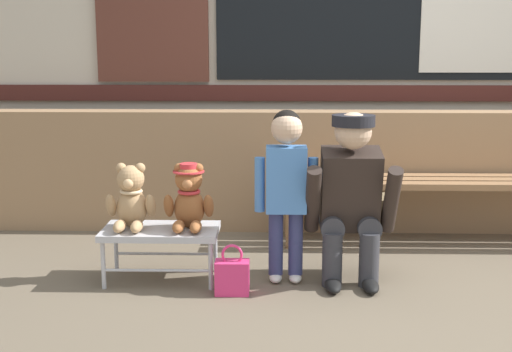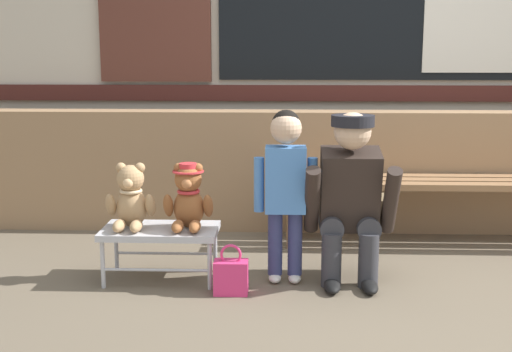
{
  "view_description": "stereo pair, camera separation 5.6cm",
  "coord_description": "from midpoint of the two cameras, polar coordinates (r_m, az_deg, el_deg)",
  "views": [
    {
      "loc": [
        -0.77,
        -3.29,
        1.27
      ],
      "look_at": [
        -0.87,
        0.54,
        0.55
      ],
      "focal_mm": 47.05,
      "sensor_mm": 36.0,
      "label": 1
    },
    {
      "loc": [
        -0.72,
        -3.29,
        1.27
      ],
      "look_at": [
        -0.87,
        0.54,
        0.55
      ],
      "focal_mm": 47.05,
      "sensor_mm": 36.0,
      "label": 2
    }
  ],
  "objects": [
    {
      "name": "ground_plane",
      "position": [
        3.61,
        14.29,
        -10.32
      ],
      "size": [
        60.0,
        60.0,
        0.0
      ],
      "primitive_type": "plane",
      "color": "brown"
    },
    {
      "name": "teddy_bear_plain",
      "position": [
        3.76,
        -10.18,
        -1.92
      ],
      "size": [
        0.28,
        0.26,
        0.36
      ],
      "color": "tan",
      "rests_on": "small_display_bench"
    },
    {
      "name": "small_display_bench",
      "position": [
        3.78,
        -7.71,
        -4.88
      ],
      "size": [
        0.64,
        0.36,
        0.3
      ],
      "color": "#BCBCC1",
      "rests_on": "ground"
    },
    {
      "name": "wooden_bench_long",
      "position": [
        4.57,
        15.7,
        -1.08
      ],
      "size": [
        2.1,
        0.4,
        0.44
      ],
      "color": "#8E6642",
      "rests_on": "ground"
    },
    {
      "name": "child_standing",
      "position": [
        3.65,
        2.97,
        -0.1
      ],
      "size": [
        0.35,
        0.18,
        0.96
      ],
      "color": "navy",
      "rests_on": "ground"
    },
    {
      "name": "handbag_on_ground",
      "position": [
        3.58,
        -1.69,
        -8.51
      ],
      "size": [
        0.18,
        0.11,
        0.27
      ],
      "color": "#E53370",
      "rests_on": "ground"
    },
    {
      "name": "adult_crouching",
      "position": [
        3.7,
        8.57,
        -1.81
      ],
      "size": [
        0.5,
        0.49,
        0.95
      ],
      "color": "#333338",
      "rests_on": "ground"
    },
    {
      "name": "teddy_bear_with_hat",
      "position": [
        3.71,
        -5.35,
        -1.84
      ],
      "size": [
        0.28,
        0.27,
        0.36
      ],
      "color": "#93562D",
      "rests_on": "small_display_bench"
    },
    {
      "name": "brick_low_wall",
      "position": [
        4.85,
        11.08,
        0.41
      ],
      "size": [
        6.76,
        0.25,
        0.85
      ],
      "primitive_type": "cube",
      "color": "#997551",
      "rests_on": "ground"
    }
  ]
}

